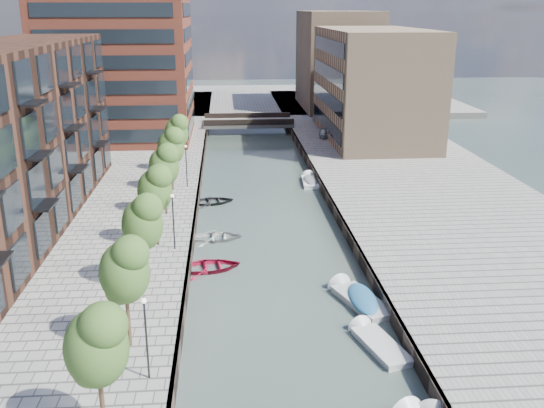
{
  "coord_description": "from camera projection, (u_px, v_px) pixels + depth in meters",
  "views": [
    {
      "loc": [
        -3.33,
        -16.91,
        17.57
      ],
      "look_at": [
        0.0,
        26.22,
        3.5
      ],
      "focal_mm": 40.0,
      "sensor_mm": 36.0,
      "label": 1
    }
  ],
  "objects": [
    {
      "name": "quay_right",
      "position": [
        420.0,
        186.0,
        60.65
      ],
      "size": [
        20.0,
        140.0,
        1.0
      ],
      "primitive_type": "cube",
      "color": "gray",
      "rests_on": "ground"
    },
    {
      "name": "sloop_4",
      "position": [
        212.0,
        203.0,
        57.02
      ],
      "size": [
        4.64,
        3.66,
        0.87
      ],
      "primitive_type": "imported",
      "rotation": [
        0.0,
        0.0,
        1.74
      ],
      "color": "#242427",
      "rests_on": "ground"
    },
    {
      "name": "tree_6",
      "position": [
        176.0,
        131.0,
        63.06
      ],
      "size": [
        2.5,
        2.5,
        5.95
      ],
      "color": "#382619",
      "rests_on": "quay_left"
    },
    {
      "name": "sloop_2",
      "position": [
        210.0,
        270.0,
        42.6
      ],
      "size": [
        4.99,
        3.92,
        0.94
      ],
      "primitive_type": "imported",
      "rotation": [
        0.0,
        0.0,
        1.73
      ],
      "color": "maroon",
      "rests_on": "ground"
    },
    {
      "name": "lamp_2",
      "position": [
        186.0,
        161.0,
        58.03
      ],
      "size": [
        0.24,
        0.24,
        4.12
      ],
      "color": "black",
      "rests_on": "quay_left"
    },
    {
      "name": "far_closure",
      "position": [
        243.0,
        101.0,
        116.37
      ],
      "size": [
        80.0,
        40.0,
        1.0
      ],
      "primitive_type": "cube",
      "color": "gray",
      "rests_on": "ground"
    },
    {
      "name": "motorboat_3",
      "position": [
        358.0,
        299.0,
        37.86
      ],
      "size": [
        3.49,
        5.55,
        1.75
      ],
      "color": "#B9B9B7",
      "rests_on": "ground"
    },
    {
      "name": "tree_0",
      "position": [
        96.0,
        343.0,
        23.24
      ],
      "size": [
        2.5,
        2.5,
        5.95
      ],
      "color": "#382619",
      "rests_on": "quay_left"
    },
    {
      "name": "water",
      "position": [
        261.0,
        195.0,
        59.64
      ],
      "size": [
        300.0,
        300.0,
        0.0
      ],
      "primitive_type": "plane",
      "color": "#38473F",
      "rests_on": "ground"
    },
    {
      "name": "motorboat_4",
      "position": [
        310.0,
        181.0,
        63.68
      ],
      "size": [
        1.82,
        4.66,
        1.53
      ],
      "color": "white",
      "rests_on": "ground"
    },
    {
      "name": "tan_block_near",
      "position": [
        373.0,
        84.0,
        79.19
      ],
      "size": [
        12.0,
        25.0,
        14.0
      ],
      "primitive_type": "cube",
      "color": "#95775B",
      "rests_on": "quay_right"
    },
    {
      "name": "car",
      "position": [
        324.0,
        133.0,
        81.07
      ],
      "size": [
        1.7,
        3.5,
        1.15
      ],
      "primitive_type": "imported",
      "rotation": [
        0.0,
        0.0,
        -0.1
      ],
      "color": "#A4A8A9",
      "rests_on": "quay_right"
    },
    {
      "name": "tree_1",
      "position": [
        124.0,
        268.0,
        29.88
      ],
      "size": [
        2.5,
        2.5,
        5.95
      ],
      "color": "#382619",
      "rests_on": "quay_left"
    },
    {
      "name": "tree_5",
      "position": [
        171.0,
        146.0,
        56.43
      ],
      "size": [
        2.5,
        2.5,
        5.95
      ],
      "color": "#382619",
      "rests_on": "quay_left"
    },
    {
      "name": "apartment_block",
      "position": [
        7.0,
        139.0,
        46.22
      ],
      "size": [
        8.0,
        38.0,
        14.0
      ],
      "primitive_type": "cube",
      "color": "black",
      "rests_on": "quay_left"
    },
    {
      "name": "tree_2",
      "position": [
        142.0,
        221.0,
        36.52
      ],
      "size": [
        2.5,
        2.5,
        5.95
      ],
      "color": "#382619",
      "rests_on": "quay_left"
    },
    {
      "name": "lamp_1",
      "position": [
        173.0,
        216.0,
        42.85
      ],
      "size": [
        0.24,
        0.24,
        4.12
      ],
      "color": "black",
      "rests_on": "quay_left"
    },
    {
      "name": "tree_4",
      "position": [
        164.0,
        164.0,
        49.79
      ],
      "size": [
        2.5,
        2.5,
        5.95
      ],
      "color": "#382619",
      "rests_on": "quay_left"
    },
    {
      "name": "motorboat_2",
      "position": [
        376.0,
        343.0,
        33.15
      ],
      "size": [
        2.74,
        4.77,
        1.51
      ],
      "color": "silver",
      "rests_on": "ground"
    },
    {
      "name": "sloop_3",
      "position": [
        216.0,
        240.0,
        48.1
      ],
      "size": [
        4.37,
        3.21,
        0.88
      ],
      "primitive_type": "imported",
      "rotation": [
        0.0,
        0.0,
        1.61
      ],
      "color": "#BCBCBA",
      "rests_on": "ground"
    },
    {
      "name": "tower",
      "position": [
        116.0,
        20.0,
        77.15
      ],
      "size": [
        18.0,
        18.0,
        30.0
      ],
      "primitive_type": "cube",
      "color": "brown",
      "rests_on": "quay_left"
    },
    {
      "name": "bridge",
      "position": [
        248.0,
        122.0,
        89.55
      ],
      "size": [
        13.0,
        6.0,
        1.3
      ],
      "color": "gray",
      "rests_on": "ground"
    },
    {
      "name": "tree_3",
      "position": [
        155.0,
        188.0,
        43.15
      ],
      "size": [
        2.5,
        2.5,
        5.95
      ],
      "color": "#382619",
      "rests_on": "quay_left"
    },
    {
      "name": "lamp_0",
      "position": [
        146.0,
        330.0,
        27.68
      ],
      "size": [
        0.24,
        0.24,
        4.12
      ],
      "color": "black",
      "rests_on": "quay_left"
    },
    {
      "name": "quay_wall_right",
      "position": [
        323.0,
        188.0,
        59.93
      ],
      "size": [
        0.25,
        140.0,
        1.0
      ],
      "primitive_type": "cube",
      "color": "#332823",
      "rests_on": "ground"
    },
    {
      "name": "tan_block_far",
      "position": [
        337.0,
        60.0,
        103.54
      ],
      "size": [
        12.0,
        20.0,
        16.0
      ],
      "primitive_type": "cube",
      "color": "#95775B",
      "rests_on": "quay_right"
    },
    {
      "name": "quay_wall_left",
      "position": [
        199.0,
        191.0,
        59.04
      ],
      "size": [
        0.25,
        140.0,
        1.0
      ],
      "primitive_type": "cube",
      "color": "#332823",
      "rests_on": "ground"
    }
  ]
}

